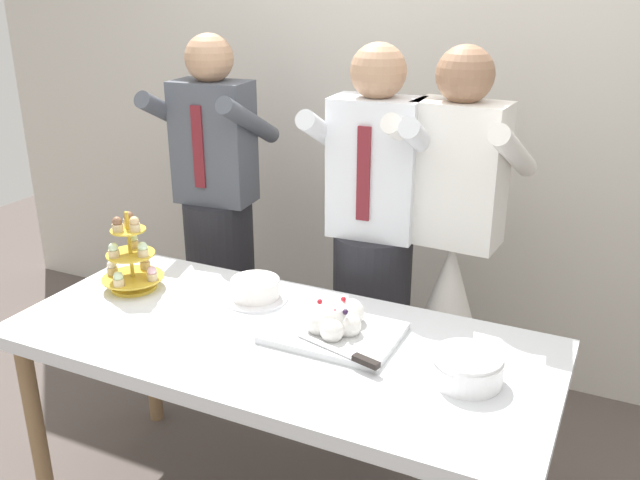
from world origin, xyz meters
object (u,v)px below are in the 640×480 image
at_px(round_cake, 255,290).
at_px(person_groom, 372,273).
at_px(dessert_table, 278,356).
at_px(plate_stack, 468,368).
at_px(person_bride, 447,320).
at_px(cupcake_stand, 131,260).
at_px(main_cake_tray, 335,325).
at_px(person_guest, 219,236).

bearing_deg(round_cake, person_groom, 58.91).
xyz_separation_m(dessert_table, plate_stack, (0.63, 0.00, 0.12)).
xyz_separation_m(plate_stack, person_bride, (-0.25, 0.72, -0.24)).
xyz_separation_m(dessert_table, cupcake_stand, (-0.67, 0.09, 0.19)).
relative_size(main_cake_tray, person_bride, 0.26).
distance_m(cupcake_stand, plate_stack, 1.30).
distance_m(person_groom, person_guest, 0.81).
bearing_deg(plate_stack, dessert_table, -179.98).
distance_m(dessert_table, plate_stack, 0.64).
bearing_deg(cupcake_stand, main_cake_tray, -0.57).
distance_m(main_cake_tray, person_groom, 0.60).
bearing_deg(main_cake_tray, plate_stack, -10.23).
height_order(dessert_table, person_groom, person_groom).
height_order(cupcake_stand, person_bride, person_bride).
bearing_deg(person_guest, dessert_table, -46.25).
bearing_deg(person_groom, cupcake_stand, -141.94).
bearing_deg(person_guest, person_groom, -6.79).
bearing_deg(person_bride, round_cake, -139.20).
bearing_deg(person_groom, round_cake, -121.09).
bearing_deg(person_bride, main_cake_tray, -108.43).
xyz_separation_m(dessert_table, round_cake, (-0.21, 0.21, 0.11)).
xyz_separation_m(dessert_table, person_groom, (0.07, 0.67, 0.05)).
height_order(plate_stack, round_cake, plate_stack).
bearing_deg(cupcake_stand, person_groom, 38.06).
relative_size(plate_stack, person_groom, 0.13).
relative_size(main_cake_tray, round_cake, 1.80).
bearing_deg(person_bride, plate_stack, -70.99).
bearing_deg(person_groom, dessert_table, -96.05).
relative_size(plate_stack, round_cake, 0.88).
xyz_separation_m(cupcake_stand, main_cake_tray, (0.84, -0.01, -0.08)).
height_order(main_cake_tray, plate_stack, main_cake_tray).
relative_size(dessert_table, cupcake_stand, 5.90).
xyz_separation_m(main_cake_tray, person_guest, (-0.90, 0.68, -0.07)).
height_order(person_bride, person_guest, same).
bearing_deg(dessert_table, person_groom, 83.95).
distance_m(main_cake_tray, plate_stack, 0.47).
bearing_deg(plate_stack, round_cake, 165.83).
relative_size(dessert_table, round_cake, 7.50).
height_order(dessert_table, person_bride, person_bride).
bearing_deg(person_groom, person_guest, 173.21).
height_order(dessert_table, person_guest, person_guest).
distance_m(round_cake, person_groom, 0.54).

